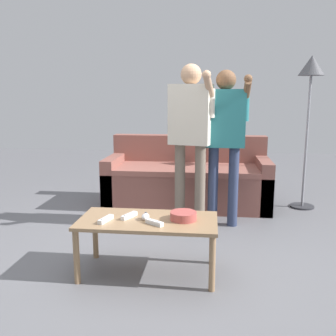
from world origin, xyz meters
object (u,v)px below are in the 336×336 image
(player_center, at_px, (190,127))
(game_remote_wand_spare, at_px, (106,219))
(game_remote_wand_far, at_px, (129,216))
(player_right, at_px, (225,130))
(snack_bowl, at_px, (183,216))
(game_remote_wand_near, at_px, (154,223))
(game_remote_nunchuk, at_px, (145,217))
(floor_lamp, at_px, (311,81))
(couch, at_px, (187,180))
(coffee_table, at_px, (148,226))

(player_center, bearing_deg, game_remote_wand_spare, -115.19)
(game_remote_wand_far, bearing_deg, player_center, 69.54)
(player_right, distance_m, game_remote_wand_spare, 1.59)
(snack_bowl, distance_m, game_remote_wand_spare, 0.56)
(game_remote_wand_near, bearing_deg, game_remote_nunchuk, 129.28)
(snack_bowl, distance_m, floor_lamp, 2.49)
(game_remote_wand_near, bearing_deg, couch, 86.84)
(game_remote_wand_far, height_order, game_remote_wand_spare, same)
(player_center, relative_size, game_remote_wand_near, 11.45)
(player_right, bearing_deg, snack_bowl, -106.05)
(couch, xyz_separation_m, game_remote_wand_spare, (-0.47, -1.94, 0.14))
(game_remote_nunchuk, distance_m, floor_lamp, 2.66)
(floor_lamp, relative_size, player_center, 1.09)
(game_remote_nunchuk, bearing_deg, player_right, 62.53)
(game_remote_wand_near, bearing_deg, game_remote_wand_spare, 175.34)
(snack_bowl, xyz_separation_m, player_center, (-0.01, 1.05, 0.56))
(snack_bowl, bearing_deg, game_remote_wand_spare, -169.76)
(couch, xyz_separation_m, player_center, (0.07, -0.79, 0.72))
(game_remote_nunchuk, xyz_separation_m, game_remote_wand_near, (0.08, -0.10, -0.01))
(game_remote_nunchuk, distance_m, game_remote_wand_far, 0.13)
(game_remote_wand_spare, bearing_deg, coffee_table, 15.59)
(couch, distance_m, game_remote_wand_far, 1.87)
(player_center, bearing_deg, coffee_table, -103.02)
(player_center, xyz_separation_m, game_remote_wand_near, (-0.18, -1.18, -0.58))
(game_remote_wand_far, bearing_deg, floor_lamp, 47.70)
(floor_lamp, height_order, game_remote_wand_near, floor_lamp)
(coffee_table, relative_size, floor_lamp, 0.58)
(game_remote_wand_near, bearing_deg, player_right, 67.51)
(snack_bowl, xyz_separation_m, floor_lamp, (1.29, 1.86, 1.02))
(coffee_table, bearing_deg, game_remote_wand_far, 172.04)
(snack_bowl, relative_size, floor_lamp, 0.11)
(snack_bowl, xyz_separation_m, game_remote_wand_near, (-0.19, -0.13, -0.01))
(player_right, bearing_deg, floor_lamp, 37.67)
(couch, bearing_deg, coffee_table, -95.35)
(game_remote_wand_near, relative_size, game_remote_wand_spare, 0.85)
(game_remote_nunchuk, bearing_deg, game_remote_wand_far, 165.58)
(couch, distance_m, coffee_table, 1.87)
(player_center, bearing_deg, game_remote_wand_far, -110.46)
(floor_lamp, xyz_separation_m, game_remote_wand_near, (-1.48, -1.99, -1.04))
(couch, relative_size, game_remote_wand_near, 13.68)
(game_remote_nunchuk, bearing_deg, floor_lamp, 50.44)
(player_center, bearing_deg, game_remote_wand_near, -98.76)
(couch, xyz_separation_m, coffee_table, (-0.17, -1.86, 0.07))
(coffee_table, distance_m, game_remote_wand_near, 0.15)
(game_remote_nunchuk, relative_size, player_right, 0.06)
(player_right, relative_size, game_remote_wand_far, 9.75)
(game_remote_nunchuk, relative_size, game_remote_wand_spare, 0.53)
(player_center, bearing_deg, snack_bowl, -89.30)
(snack_bowl, height_order, game_remote_wand_near, snack_bowl)
(couch, bearing_deg, snack_bowl, -87.33)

